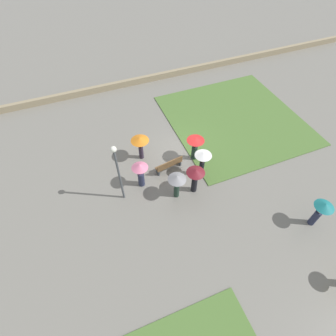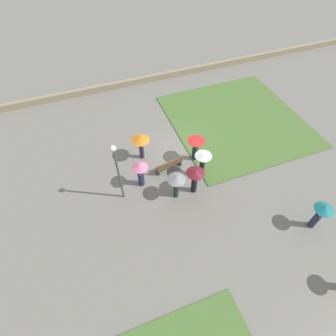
{
  "view_description": "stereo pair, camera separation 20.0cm",
  "coord_description": "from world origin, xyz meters",
  "views": [
    {
      "loc": [
        5.33,
        10.97,
        12.99
      ],
      "look_at": [
        1.6,
        1.6,
        1.06
      ],
      "focal_mm": 28.0,
      "sensor_mm": 36.0,
      "label": 1
    },
    {
      "loc": [
        5.14,
        11.04,
        12.99
      ],
      "look_at": [
        1.6,
        1.6,
        1.06
      ],
      "focal_mm": 28.0,
      "sensor_mm": 36.0,
      "label": 2
    }
  ],
  "objects": [
    {
      "name": "ground_plane",
      "position": [
        0.0,
        0.0,
        0.0
      ],
      "size": [
        90.0,
        90.0,
        0.0
      ],
      "primitive_type": "plane",
      "color": "slate"
    },
    {
      "name": "lawn_patch_near",
      "position": [
        -5.31,
        -1.88,
        0.03
      ],
      "size": [
        9.62,
        9.88,
        0.06
      ],
      "color": "#4C7033",
      "rests_on": "ground_plane"
    },
    {
      "name": "parapet_wall",
      "position": [
        0.0,
        -9.43,
        0.28
      ],
      "size": [
        45.0,
        0.35,
        0.55
      ],
      "color": "gray",
      "rests_on": "ground_plane"
    },
    {
      "name": "park_bench",
      "position": [
        1.24,
        0.91,
        0.47
      ],
      "size": [
        1.85,
        0.7,
        0.9
      ],
      "rotation": [
        0.0,
        0.0,
        0.16
      ],
      "color": "brown",
      "rests_on": "ground_plane"
    },
    {
      "name": "lamp_post",
      "position": [
        4.52,
        1.91,
        2.73
      ],
      "size": [
        0.32,
        0.32,
        4.22
      ],
      "color": "#474C51",
      "rests_on": "ground_plane"
    },
    {
      "name": "crowd_person_orange",
      "position": [
        2.56,
        -0.76,
        1.41
      ],
      "size": [
        1.16,
        1.16,
        1.79
      ],
      "rotation": [
        0.0,
        0.0,
        3.31
      ],
      "color": "#2D2333",
      "rests_on": "ground_plane"
    },
    {
      "name": "crowd_person_red",
      "position": [
        -0.65,
        0.6,
        1.28
      ],
      "size": [
        1.12,
        1.12,
        1.84
      ],
      "rotation": [
        0.0,
        0.0,
        2.72
      ],
      "color": "#1E3328",
      "rests_on": "ground_plane"
    },
    {
      "name": "crowd_person_maroon",
      "position": [
        0.47,
        2.96,
        1.38
      ],
      "size": [
        1.07,
        1.07,
        1.91
      ],
      "rotation": [
        0.0,
        0.0,
        0.19
      ],
      "color": "black",
      "rests_on": "ground_plane"
    },
    {
      "name": "crowd_person_grey",
      "position": [
        1.6,
        2.94,
        1.38
      ],
      "size": [
        1.05,
        1.05,
        1.83
      ],
      "rotation": [
        0.0,
        0.0,
        2.29
      ],
      "color": "#1E3328",
      "rests_on": "ground_plane"
    },
    {
      "name": "crowd_person_white",
      "position": [
        -0.46,
        2.01,
        1.4
      ],
      "size": [
        1.02,
        1.02,
        1.96
      ],
      "rotation": [
        0.0,
        0.0,
        0.76
      ],
      "color": "black",
      "rests_on": "ground_plane"
    },
    {
      "name": "crowd_person_pink",
      "position": [
        3.25,
        1.39,
        1.25
      ],
      "size": [
        0.97,
        0.97,
        1.84
      ],
      "rotation": [
        0.0,
        0.0,
        0.91
      ],
      "color": "#282D47",
      "rests_on": "ground_plane"
    },
    {
      "name": "lone_walker_mid_plaza",
      "position": [
        -4.58,
        7.36,
        1.36
      ],
      "size": [
        0.99,
        0.99,
        1.91
      ],
      "rotation": [
        0.0,
        0.0,
        3.05
      ],
      "color": "#282D47",
      "rests_on": "ground_plane"
    }
  ]
}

